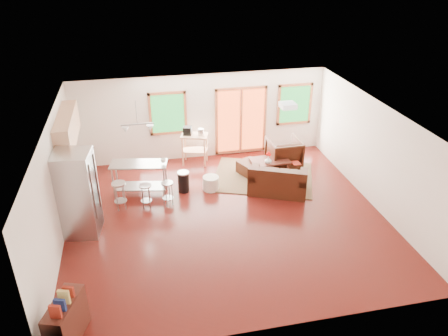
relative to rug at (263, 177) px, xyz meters
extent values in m
cube|color=#3B0D0A|center=(-1.44, -1.77, -0.02)|extent=(7.50, 7.00, 0.02)
cube|color=white|center=(-1.44, -1.77, 2.60)|extent=(7.50, 7.00, 0.02)
cube|color=silver|center=(-1.44, 1.74, 1.29)|extent=(7.50, 0.02, 2.60)
cube|color=silver|center=(-5.20, -1.77, 1.29)|extent=(0.02, 7.00, 2.60)
cube|color=silver|center=(2.32, -1.77, 1.29)|extent=(0.02, 7.00, 2.60)
cube|color=silver|center=(-1.44, -5.28, 1.29)|extent=(7.50, 0.02, 2.60)
cube|color=#185822|center=(-2.44, 1.69, 1.49)|extent=(0.94, 0.02, 1.14)
cube|color=#A85736|center=(-2.44, 1.69, 2.10)|extent=(1.10, 0.05, 0.08)
cube|color=#A85736|center=(-2.44, 1.69, 0.88)|extent=(1.10, 0.05, 0.08)
cube|color=#A85736|center=(-2.95, 1.69, 1.49)|extent=(0.08, 0.05, 1.30)
cube|color=#A85736|center=(-1.93, 1.69, 1.49)|extent=(0.08, 0.05, 1.30)
cube|color=#B53F1A|center=(-0.24, 1.69, 1.09)|extent=(1.44, 0.02, 1.94)
cube|color=#A85736|center=(-0.24, 1.69, 2.10)|extent=(1.60, 0.05, 0.08)
cube|color=#A85736|center=(-0.24, 1.69, 0.08)|extent=(1.60, 0.05, 0.08)
cube|color=#A85736|center=(-1.00, 1.69, 1.09)|extent=(0.08, 0.05, 2.10)
cube|color=#A85736|center=(0.52, 1.69, 1.09)|extent=(0.08, 0.05, 2.10)
cube|color=#A85736|center=(-0.24, 1.69, 1.09)|extent=(0.08, 0.05, 1.94)
cube|color=#185822|center=(1.46, 1.69, 1.49)|extent=(0.94, 0.02, 1.14)
cube|color=#A85736|center=(1.46, 1.69, 2.10)|extent=(1.10, 0.05, 0.08)
cube|color=#A85736|center=(1.46, 1.69, 0.88)|extent=(1.10, 0.05, 0.08)
cube|color=#A85736|center=(0.95, 1.69, 1.49)|extent=(0.08, 0.05, 1.30)
cube|color=#A85736|center=(1.97, 1.69, 1.49)|extent=(0.08, 0.05, 1.30)
cube|color=#465B3A|center=(0.00, 0.00, 0.00)|extent=(3.30, 2.94, 0.03)
cube|color=black|center=(0.16, -0.83, 0.20)|extent=(1.73, 1.40, 0.42)
cube|color=black|center=(0.02, -1.13, 0.60)|extent=(1.46, 0.80, 0.38)
cube|color=black|center=(-0.44, -0.57, 0.49)|extent=(0.53, 0.86, 0.16)
cube|color=black|center=(0.75, -1.10, 0.49)|extent=(0.53, 0.86, 0.16)
cube|color=black|center=(-0.13, -0.65, 0.47)|extent=(0.80, 0.76, 0.12)
cube|color=black|center=(0.48, -0.92, 0.47)|extent=(0.80, 0.76, 0.12)
cube|color=#3B1912|center=(0.25, 0.19, 0.40)|extent=(1.12, 0.71, 0.04)
cube|color=#3B1912|center=(-0.19, -0.07, 0.18)|extent=(0.07, 0.07, 0.39)
cube|color=#3B1912|center=(0.72, -0.02, 0.18)|extent=(0.07, 0.07, 0.39)
cube|color=#3B1912|center=(-0.22, 0.41, 0.18)|extent=(0.07, 0.07, 0.39)
cube|color=#3B1912|center=(0.69, 0.46, 0.18)|extent=(0.07, 0.07, 0.39)
imported|color=black|center=(0.80, 0.59, 0.46)|extent=(0.93, 0.88, 0.94)
cube|color=black|center=(-0.32, 0.32, 0.17)|extent=(0.74, 0.74, 0.37)
cylinder|color=silver|center=(-1.57, -0.35, 0.18)|extent=(0.50, 0.50, 0.38)
imported|color=silver|center=(0.15, 0.04, 0.49)|extent=(0.27, 0.27, 0.20)
sphere|color=red|center=(0.19, 0.05, 0.65)|extent=(0.10, 0.10, 0.08)
sphere|color=red|center=(0.11, 0.03, 0.68)|extent=(0.10, 0.10, 0.08)
sphere|color=red|center=(0.16, 0.08, 0.70)|extent=(0.10, 0.10, 0.08)
imported|color=maroon|center=(0.81, -0.12, 0.53)|extent=(0.21, 0.03, 0.28)
cube|color=tan|center=(-4.89, -0.07, 0.44)|extent=(0.60, 2.20, 0.90)
cube|color=black|center=(-4.89, -0.07, 0.91)|extent=(0.64, 2.24, 0.04)
cube|color=tan|center=(-5.01, -0.07, 1.94)|extent=(0.36, 2.20, 0.70)
cylinder|color=#B7BABC|center=(-4.89, -0.57, 1.02)|extent=(0.12, 0.12, 0.18)
cube|color=black|center=(-4.89, 0.33, 1.03)|extent=(0.22, 0.18, 0.20)
cube|color=#B7BABC|center=(-4.79, -1.63, 0.99)|extent=(0.90, 0.88, 2.00)
cube|color=gray|center=(-4.41, -1.69, 0.99)|extent=(0.12, 0.73, 1.96)
cylinder|color=gray|center=(-4.42, -1.93, 1.15)|extent=(0.03, 0.03, 1.33)
cylinder|color=gray|center=(-4.35, -1.45, 1.15)|extent=(0.03, 0.03, 1.33)
cube|color=#B7BABC|center=(-3.41, -0.22, 0.88)|extent=(1.52, 0.84, 0.04)
cube|color=gray|center=(-3.41, -0.22, 0.23)|extent=(1.41, 0.74, 0.03)
cylinder|color=gray|center=(-4.09, -0.31, 0.42)|extent=(0.04, 0.04, 0.87)
cylinder|color=gray|center=(-2.81, -0.56, 0.42)|extent=(0.04, 0.04, 0.87)
cylinder|color=gray|center=(-4.01, 0.12, 0.42)|extent=(0.04, 0.04, 0.87)
cylinder|color=gray|center=(-2.73, -0.12, 0.42)|extent=(0.04, 0.04, 0.87)
imported|color=white|center=(-2.79, -0.37, 1.00)|extent=(0.13, 0.10, 0.13)
cylinder|color=#B7BABC|center=(-3.93, -0.82, 0.70)|extent=(0.41, 0.41, 0.04)
cylinder|color=gray|center=(-3.86, -0.71, 0.33)|extent=(0.03, 0.03, 0.69)
cylinder|color=gray|center=(-4.04, -0.75, 0.33)|extent=(0.03, 0.03, 0.69)
cylinder|color=gray|center=(-4.00, -0.93, 0.33)|extent=(0.03, 0.03, 0.69)
cylinder|color=gray|center=(-3.82, -0.89, 0.33)|extent=(0.03, 0.03, 0.69)
cylinder|color=gray|center=(-3.93, -0.82, 0.21)|extent=(0.38, 0.38, 0.02)
cylinder|color=#B7BABC|center=(-3.31, -0.90, 0.61)|extent=(0.31, 0.31, 0.04)
cylinder|color=gray|center=(-3.23, -0.82, 0.29)|extent=(0.02, 0.02, 0.60)
cylinder|color=gray|center=(-3.39, -0.82, 0.29)|extent=(0.02, 0.02, 0.60)
cylinder|color=gray|center=(-3.38, -0.99, 0.29)|extent=(0.02, 0.02, 0.60)
cylinder|color=gray|center=(-3.22, -0.98, 0.29)|extent=(0.02, 0.02, 0.60)
cylinder|color=gray|center=(-3.31, -0.90, 0.18)|extent=(0.29, 0.29, 0.01)
cylinder|color=#B7BABC|center=(-2.76, -0.88, 0.60)|extent=(0.39, 0.39, 0.04)
cylinder|color=gray|center=(-2.71, -0.77, 0.29)|extent=(0.03, 0.03, 0.60)
cylinder|color=gray|center=(-2.87, -0.83, 0.29)|extent=(0.03, 0.03, 0.60)
cylinder|color=gray|center=(-2.81, -0.98, 0.29)|extent=(0.03, 0.03, 0.60)
cylinder|color=gray|center=(-2.66, -0.92, 0.29)|extent=(0.03, 0.03, 0.60)
cylinder|color=gray|center=(-2.76, -0.88, 0.18)|extent=(0.35, 0.35, 0.01)
cylinder|color=black|center=(-2.29, -0.29, 0.25)|extent=(0.34, 0.34, 0.53)
cylinder|color=#B7BABC|center=(-2.29, -0.29, 0.54)|extent=(0.35, 0.35, 0.04)
cube|color=tan|center=(-1.74, 1.29, 0.89)|extent=(0.88, 0.71, 0.04)
cube|color=tan|center=(-1.74, 1.29, 0.42)|extent=(0.83, 0.66, 0.03)
cube|color=tan|center=(-2.12, 1.21, 0.44)|extent=(0.06, 0.06, 0.92)
cube|color=tan|center=(-1.49, 1.00, 0.44)|extent=(0.06, 0.06, 0.92)
cube|color=tan|center=(-1.99, 1.58, 0.44)|extent=(0.06, 0.06, 0.92)
cube|color=tan|center=(-1.37, 1.38, 0.44)|extent=(0.06, 0.06, 0.92)
cube|color=black|center=(-1.93, 1.35, 1.03)|extent=(0.30, 0.28, 0.24)
cylinder|color=#B7BABC|center=(-1.56, 1.23, 1.01)|extent=(0.22, 0.22, 0.20)
cube|color=#3B1912|center=(-4.79, -4.79, 0.39)|extent=(0.63, 0.98, 0.81)
cube|color=maroon|center=(-4.84, -5.09, 0.92)|extent=(0.19, 0.11, 0.24)
cube|color=navy|center=(-4.79, -4.95, 0.91)|extent=(0.19, 0.11, 0.22)
cube|color=tan|center=(-4.74, -4.80, 0.93)|extent=(0.19, 0.11, 0.26)
cube|color=maroon|center=(-4.70, -4.66, 0.90)|extent=(0.19, 0.11, 0.20)
cube|color=white|center=(0.16, -1.17, 2.52)|extent=(0.35, 0.35, 0.12)
cylinder|color=gray|center=(-3.34, -0.27, 2.29)|extent=(0.02, 0.02, 0.60)
cube|color=gray|center=(-3.34, -0.27, 1.99)|extent=(0.80, 0.04, 0.03)
cone|color=#B7BABC|center=(-3.64, -0.27, 1.87)|extent=(0.18, 0.18, 0.14)
cone|color=#B7BABC|center=(-3.04, -0.27, 1.87)|extent=(0.18, 0.18, 0.14)
camera|label=1|loc=(-3.35, -10.40, 5.92)|focal=35.00mm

